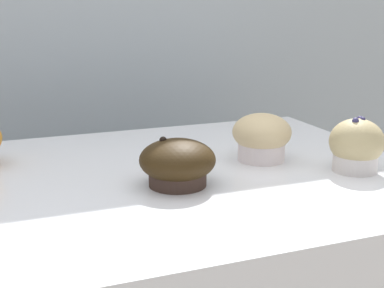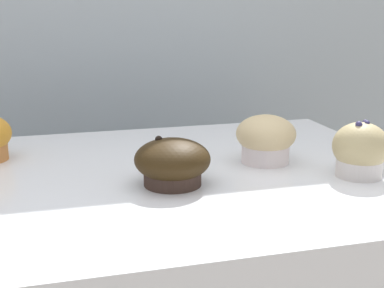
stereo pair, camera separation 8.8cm
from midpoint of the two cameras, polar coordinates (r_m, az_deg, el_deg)
The scene contains 4 objects.
wall_back at distance 1.44m, azimuth -15.09°, elevation 2.32°, with size 3.20×0.10×1.80m, color #A8B2B7.
muffin_back_left at distance 0.90m, azimuth 14.50°, elevation -0.26°, with size 0.09×0.09×0.09m.
muffin_back_right at distance 0.94m, azimuth 4.80°, elevation 0.75°, with size 0.10×0.10×0.08m.
muffin_front_left at distance 0.81m, azimuth -4.67°, elevation -2.09°, with size 0.12×0.12×0.07m.
Camera 1 is at (-0.18, -0.79, 1.20)m, focal length 50.00 mm.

